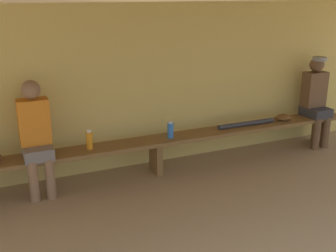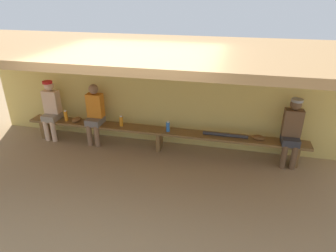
# 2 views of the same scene
# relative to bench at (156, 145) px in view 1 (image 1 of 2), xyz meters

# --- Properties ---
(ground_plane) EXTENTS (24.00, 24.00, 0.00)m
(ground_plane) POSITION_rel_bench_xyz_m (0.00, -1.55, -0.39)
(ground_plane) COLOR #9E7F59
(back_wall) EXTENTS (8.00, 0.20, 2.20)m
(back_wall) POSITION_rel_bench_xyz_m (0.00, 0.45, 0.71)
(back_wall) COLOR #D8BC60
(back_wall) RESTS_ON ground
(bench) EXTENTS (6.00, 0.36, 0.46)m
(bench) POSITION_rel_bench_xyz_m (0.00, 0.00, 0.00)
(bench) COLOR brown
(bench) RESTS_ON ground
(player_near_post) EXTENTS (0.34, 0.42, 1.34)m
(player_near_post) POSITION_rel_bench_xyz_m (-1.45, 0.00, 0.34)
(player_near_post) COLOR slate
(player_near_post) RESTS_ON ground
(player_in_white) EXTENTS (0.34, 0.42, 1.34)m
(player_in_white) POSITION_rel_bench_xyz_m (2.59, 0.00, 0.36)
(player_in_white) COLOR #333338
(player_in_white) RESTS_ON ground
(water_bottle_clear) EXTENTS (0.08, 0.08, 0.22)m
(water_bottle_clear) POSITION_rel_bench_xyz_m (0.19, -0.03, 0.18)
(water_bottle_clear) COLOR blue
(water_bottle_clear) RESTS_ON bench
(water_bottle_orange) EXTENTS (0.08, 0.08, 0.24)m
(water_bottle_orange) POSITION_rel_bench_xyz_m (-0.85, 0.01, 0.18)
(water_bottle_orange) COLOR orange
(water_bottle_orange) RESTS_ON bench
(baseball_glove_dark_brown) EXTENTS (0.26, 0.20, 0.09)m
(baseball_glove_dark_brown) POSITION_rel_bench_xyz_m (2.01, 0.00, 0.12)
(baseball_glove_dark_brown) COLOR brown
(baseball_glove_dark_brown) RESTS_ON bench
(baseball_bat) EXTENTS (0.89, 0.07, 0.07)m
(baseball_bat) POSITION_rel_bench_xyz_m (1.37, -0.00, 0.11)
(baseball_bat) COLOR #333338
(baseball_bat) RESTS_ON bench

